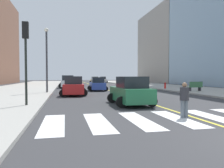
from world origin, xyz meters
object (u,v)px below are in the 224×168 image
at_px(car_blue_nearest, 97,85).
at_px(car_silver_fourth, 103,80).
at_px(car_green_third, 131,92).
at_px(traffic_light_far_corner, 26,47).
at_px(fire_hydrant, 165,86).
at_px(street_lamp, 47,54).
at_px(car_yellow_sixth, 95,80).
at_px(car_red_second, 74,87).
at_px(car_white_fifth, 68,82).
at_px(pedestrian_crossing, 184,98).
at_px(park_bench, 195,87).

xyz_separation_m(car_blue_nearest, car_silver_fourth, (6.67, 34.27, 0.03)).
height_order(car_green_third, traffic_light_far_corner, traffic_light_far_corner).
height_order(car_blue_nearest, traffic_light_far_corner, traffic_light_far_corner).
bearing_deg(fire_hydrant, car_blue_nearest, -176.82).
bearing_deg(car_blue_nearest, street_lamp, -147.93).
relative_size(car_silver_fourth, car_yellow_sixth, 1.00).
height_order(car_red_second, car_yellow_sixth, car_red_second).
bearing_deg(car_white_fifth, car_blue_nearest, -64.90).
height_order(car_yellow_sixth, pedestrian_crossing, car_yellow_sixth).
relative_size(car_green_third, car_yellow_sixth, 1.03).
bearing_deg(street_lamp, car_blue_nearest, 29.84).
relative_size(car_white_fifth, fire_hydrant, 5.20).
relative_size(car_silver_fourth, park_bench, 2.26).
xyz_separation_m(park_bench, street_lamp, (-17.14, 1.61, 3.63)).
bearing_deg(street_lamp, fire_hydrant, 14.19).
distance_m(car_red_second, car_yellow_sixth, 37.07).
xyz_separation_m(car_blue_nearest, street_lamp, (-6.11, -3.50, 3.49)).
distance_m(car_green_third, park_bench, 14.25).
relative_size(traffic_light_far_corner, fire_hydrant, 5.67).
bearing_deg(car_yellow_sixth, park_bench, 100.81).
bearing_deg(fire_hydrant, street_lamp, -165.81).
bearing_deg(car_white_fifth, street_lamp, -101.71).
xyz_separation_m(pedestrian_crossing, fire_hydrant, (8.79, 19.80, -0.32)).
bearing_deg(car_yellow_sixth, traffic_light_far_corner, 76.03).
bearing_deg(car_red_second, street_lamp, 136.27).
bearing_deg(street_lamp, car_green_third, -59.94).
bearing_deg(car_green_third, traffic_light_far_corner, 178.09).
height_order(car_green_third, car_silver_fourth, car_green_third).
height_order(car_blue_nearest, car_yellow_sixth, car_yellow_sixth).
bearing_deg(car_green_third, park_bench, 39.52).
bearing_deg(car_red_second, car_green_third, -63.82).
bearing_deg(car_silver_fourth, street_lamp, 72.00).
height_order(car_yellow_sixth, park_bench, car_yellow_sixth).
xyz_separation_m(car_silver_fourth, street_lamp, (-12.78, -37.78, 3.46)).
distance_m(car_blue_nearest, car_green_third, 14.29).
xyz_separation_m(car_blue_nearest, fire_hydrant, (9.93, 0.55, -0.25)).
relative_size(car_white_fifth, park_bench, 2.53).
distance_m(car_white_fifth, fire_hydrant, 15.57).
height_order(pedestrian_crossing, fire_hydrant, pedestrian_crossing).
xyz_separation_m(pedestrian_crossing, street_lamp, (-7.24, 15.74, 3.43)).
height_order(car_red_second, pedestrian_crossing, car_red_second).
height_order(car_blue_nearest, street_lamp, street_lamp).
relative_size(traffic_light_far_corner, pedestrian_crossing, 3.10).
distance_m(car_red_second, traffic_light_far_corner, 8.82).
xyz_separation_m(car_red_second, car_yellow_sixth, (7.07, 36.38, -0.04)).
height_order(car_white_fifth, park_bench, car_white_fifth).
bearing_deg(park_bench, street_lamp, 81.63).
bearing_deg(car_yellow_sixth, street_lamp, 72.70).
relative_size(car_silver_fourth, car_white_fifth, 0.89).
bearing_deg(car_white_fifth, car_green_third, -80.21).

